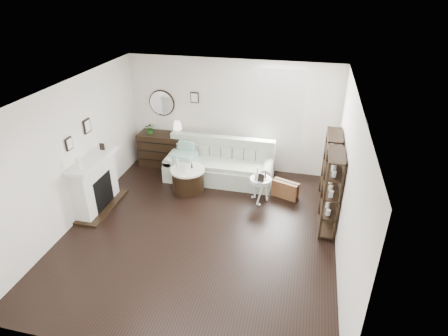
% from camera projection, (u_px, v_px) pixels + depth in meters
% --- Properties ---
extents(room, '(5.50, 5.50, 5.50)m').
position_uv_depth(room, '(262.00, 109.00, 8.61)').
color(room, black).
rests_on(room, ground).
extents(fireplace, '(0.50, 1.40, 1.84)m').
position_uv_depth(fireplace, '(96.00, 185.00, 7.65)').
color(fireplace, white).
rests_on(fireplace, ground).
extents(shelf_unit_far, '(0.30, 0.80, 1.60)m').
position_uv_depth(shelf_unit_far, '(330.00, 170.00, 7.67)').
color(shelf_unit_far, black).
rests_on(shelf_unit_far, ground).
extents(shelf_unit_near, '(0.30, 0.80, 1.60)m').
position_uv_depth(shelf_unit_near, '(331.00, 192.00, 6.89)').
color(shelf_unit_near, black).
rests_on(shelf_unit_near, ground).
extents(sofa, '(2.51, 0.87, 0.98)m').
position_uv_depth(sofa, '(220.00, 166.00, 8.84)').
color(sofa, '#B4BDA8').
rests_on(sofa, ground).
extents(quilt, '(0.62, 0.54, 0.14)m').
position_uv_depth(quilt, '(184.00, 156.00, 8.78)').
color(quilt, '#289675').
rests_on(quilt, sofa).
extents(suitcase, '(0.61, 0.38, 0.38)m').
position_uv_depth(suitcase, '(285.00, 189.00, 8.16)').
color(suitcase, brown).
rests_on(suitcase, ground).
extents(dresser, '(1.27, 0.54, 0.85)m').
position_uv_depth(dresser, '(165.00, 149.00, 9.44)').
color(dresser, black).
rests_on(dresser, ground).
extents(table_lamp, '(0.23, 0.23, 0.36)m').
position_uv_depth(table_lamp, '(177.00, 129.00, 9.08)').
color(table_lamp, beige).
rests_on(table_lamp, dresser).
extents(potted_plant, '(0.31, 0.28, 0.29)m').
position_uv_depth(potted_plant, '(150.00, 128.00, 9.19)').
color(potted_plant, '#1F5217').
rests_on(potted_plant, dresser).
extents(drum_table, '(0.77, 0.77, 0.53)m').
position_uv_depth(drum_table, '(188.00, 179.00, 8.40)').
color(drum_table, black).
rests_on(drum_table, ground).
extents(pedestal_table, '(0.46, 0.46, 0.56)m').
position_uv_depth(pedestal_table, '(261.00, 180.00, 7.87)').
color(pedestal_table, silver).
rests_on(pedestal_table, ground).
extents(eiffel_drum, '(0.12, 0.12, 0.18)m').
position_uv_depth(eiffel_drum, '(192.00, 165.00, 8.26)').
color(eiffel_drum, black).
rests_on(eiffel_drum, drum_table).
extents(bottle_drum, '(0.07, 0.07, 0.32)m').
position_uv_depth(bottle_drum, '(178.00, 163.00, 8.16)').
color(bottle_drum, silver).
rests_on(bottle_drum, drum_table).
extents(card_frame_drum, '(0.16, 0.06, 0.21)m').
position_uv_depth(card_frame_drum, '(182.00, 169.00, 8.07)').
color(card_frame_drum, white).
rests_on(card_frame_drum, drum_table).
extents(eiffel_ped, '(0.11, 0.11, 0.17)m').
position_uv_depth(eiffel_ped, '(265.00, 175.00, 7.81)').
color(eiffel_ped, black).
rests_on(eiffel_ped, pedestal_table).
extents(flask_ped, '(0.13, 0.13, 0.24)m').
position_uv_depth(flask_ped, '(257.00, 173.00, 7.82)').
color(flask_ped, silver).
rests_on(flask_ped, pedestal_table).
extents(card_frame_ped, '(0.13, 0.07, 0.17)m').
position_uv_depth(card_frame_ped, '(261.00, 178.00, 7.70)').
color(card_frame_ped, black).
rests_on(card_frame_ped, pedestal_table).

